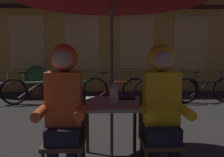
% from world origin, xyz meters
% --- Properties ---
extents(cafe_table, '(0.72, 0.72, 0.74)m').
position_xyz_m(cafe_table, '(0.00, 0.00, 0.64)').
color(cafe_table, '#B2AD9E').
rests_on(cafe_table, ground_plane).
extents(lantern, '(0.11, 0.11, 0.23)m').
position_xyz_m(lantern, '(0.02, -0.06, 0.86)').
color(lantern, white).
rests_on(lantern, cafe_table).
extents(chair_left, '(0.40, 0.40, 0.87)m').
position_xyz_m(chair_left, '(-0.48, -0.37, 0.49)').
color(chair_left, '#513823').
rests_on(chair_left, ground_plane).
extents(chair_right, '(0.40, 0.40, 0.87)m').
position_xyz_m(chair_right, '(0.48, -0.37, 0.49)').
color(chair_right, '#513823').
rests_on(chair_right, ground_plane).
extents(person_left_hooded, '(0.45, 0.56, 1.40)m').
position_xyz_m(person_left_hooded, '(-0.48, -0.43, 0.85)').
color(person_left_hooded, black).
rests_on(person_left_hooded, ground_plane).
extents(person_right_hooded, '(0.45, 0.56, 1.40)m').
position_xyz_m(person_right_hooded, '(0.48, -0.43, 0.85)').
color(person_right_hooded, black).
rests_on(person_right_hooded, ground_plane).
extents(bicycle_second, '(1.66, 0.38, 0.84)m').
position_xyz_m(bicycle_second, '(-1.84, 3.32, 0.35)').
color(bicycle_second, black).
rests_on(bicycle_second, ground_plane).
extents(bicycle_third, '(1.68, 0.09, 0.84)m').
position_xyz_m(bicycle_third, '(-0.83, 3.38, 0.35)').
color(bicycle_third, black).
rests_on(bicycle_third, ground_plane).
extents(bicycle_fourth, '(1.67, 0.29, 0.84)m').
position_xyz_m(bicycle_fourth, '(0.18, 3.32, 0.35)').
color(bicycle_fourth, black).
rests_on(bicycle_fourth, ground_plane).
extents(bicycle_fifth, '(1.67, 0.28, 0.84)m').
position_xyz_m(bicycle_fifth, '(1.43, 3.11, 0.35)').
color(bicycle_fifth, black).
rests_on(bicycle_fifth, ground_plane).
extents(bicycle_furthest, '(1.68, 0.21, 0.84)m').
position_xyz_m(bicycle_furthest, '(2.53, 3.33, 0.35)').
color(bicycle_furthest, black).
rests_on(bicycle_furthest, ground_plane).
extents(book, '(0.22, 0.16, 0.02)m').
position_xyz_m(book, '(0.20, 0.20, 0.75)').
color(book, black).
rests_on(book, cafe_table).
extents(potted_plant, '(0.60, 0.60, 0.92)m').
position_xyz_m(potted_plant, '(-2.04, 4.17, 0.54)').
color(potted_plant, brown).
rests_on(potted_plant, ground_plane).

